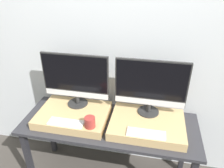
{
  "coord_description": "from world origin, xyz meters",
  "views": [
    {
      "loc": [
        0.35,
        -1.27,
        2.06
      ],
      "look_at": [
        0.0,
        0.44,
        1.1
      ],
      "focal_mm": 35.0,
      "sensor_mm": 36.0,
      "label": 1
    }
  ],
  "objects_px": {
    "mug": "(90,122)",
    "keyboard_right": "(146,133)",
    "keyboard_left": "(66,123)",
    "monitor_right": "(151,85)",
    "monitor_left": "(75,78)"
  },
  "relations": [
    {
      "from": "mug",
      "to": "keyboard_right",
      "type": "distance_m",
      "value": 0.48
    },
    {
      "from": "monitor_left",
      "to": "keyboard_right",
      "type": "height_order",
      "value": "monitor_left"
    },
    {
      "from": "keyboard_left",
      "to": "monitor_right",
      "type": "distance_m",
      "value": 0.82
    },
    {
      "from": "mug",
      "to": "keyboard_right",
      "type": "bearing_deg",
      "value": 0.0
    },
    {
      "from": "keyboard_left",
      "to": "mug",
      "type": "height_order",
      "value": "mug"
    },
    {
      "from": "monitor_left",
      "to": "monitor_right",
      "type": "xyz_separation_m",
      "value": [
        0.7,
        0.0,
        0.0
      ]
    },
    {
      "from": "monitor_left",
      "to": "keyboard_left",
      "type": "distance_m",
      "value": 0.42
    },
    {
      "from": "mug",
      "to": "keyboard_right",
      "type": "xyz_separation_m",
      "value": [
        0.48,
        0.0,
        -0.04
      ]
    },
    {
      "from": "keyboard_right",
      "to": "monitor_left",
      "type": "bearing_deg",
      "value": 156.05
    },
    {
      "from": "monitor_left",
      "to": "keyboard_right",
      "type": "relative_size",
      "value": 2.01
    },
    {
      "from": "monitor_right",
      "to": "keyboard_right",
      "type": "bearing_deg",
      "value": -90.0
    },
    {
      "from": "mug",
      "to": "keyboard_left",
      "type": "bearing_deg",
      "value": 180.0
    },
    {
      "from": "keyboard_left",
      "to": "mug",
      "type": "relative_size",
      "value": 3.38
    },
    {
      "from": "monitor_left",
      "to": "monitor_right",
      "type": "distance_m",
      "value": 0.7
    },
    {
      "from": "monitor_left",
      "to": "mug",
      "type": "height_order",
      "value": "monitor_left"
    }
  ]
}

